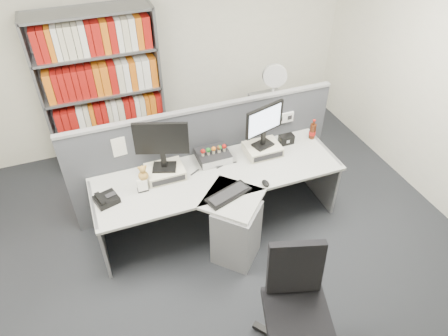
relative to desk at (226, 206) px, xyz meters
name	(u,v)px	position (x,y,z in m)	size (l,w,h in m)	color
ground	(247,277)	(0.00, -0.60, -0.46)	(5.50, 5.50, 0.00)	#292B30
room_shell	(256,129)	(0.00, -0.60, 1.33)	(5.04, 5.54, 2.72)	white
partition	(206,155)	(0.00, 0.65, 0.19)	(3.00, 0.08, 1.27)	#43454C
desk	(226,206)	(0.00, 0.00, 0.00)	(2.60, 1.20, 0.72)	#AFB1AA
monitor_riser_left	(165,172)	(-0.52, 0.38, 0.31)	(0.38, 0.31, 0.10)	beige
monitor_riser_right	(263,149)	(0.58, 0.38, 0.31)	(0.38, 0.31, 0.10)	beige
monitor_left	(162,142)	(-0.52, 0.38, 0.69)	(0.51, 0.24, 0.54)	black
monitor_right	(264,123)	(0.58, 0.38, 0.66)	(0.47, 0.21, 0.49)	black
desktop_pc	(213,156)	(0.03, 0.47, 0.31)	(0.34, 0.30, 0.09)	black
figurines	(215,149)	(0.04, 0.45, 0.41)	(0.29, 0.05, 0.09)	beige
keyboard	(228,195)	(-0.03, -0.13, 0.28)	(0.50, 0.32, 0.03)	black
mouse	(265,183)	(0.38, -0.11, 0.28)	(0.07, 0.11, 0.04)	black
desk_phone	(106,199)	(-1.15, 0.20, 0.30)	(0.25, 0.24, 0.09)	black
desk_calendar	(142,186)	(-0.79, 0.24, 0.32)	(0.11, 0.08, 0.13)	black
plush_toy	(143,174)	(-0.76, 0.28, 0.44)	(0.10, 0.10, 0.17)	#AC8139
speaker	(286,139)	(0.90, 0.45, 0.32)	(0.17, 0.09, 0.11)	black
cola_bottle	(313,131)	(1.23, 0.44, 0.36)	(0.08, 0.08, 0.25)	#3F190A
shelving_unit	(104,94)	(-0.90, 1.85, 0.52)	(1.41, 0.40, 2.00)	slate
filing_cabinet	(270,123)	(1.20, 1.40, -0.11)	(0.45, 0.61, 0.70)	slate
desk_fan	(274,78)	(1.20, 1.40, 0.57)	(0.30, 0.20, 0.52)	white
office_chair	(295,302)	(0.08, -1.33, 0.11)	(0.71, 0.71, 1.07)	silver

